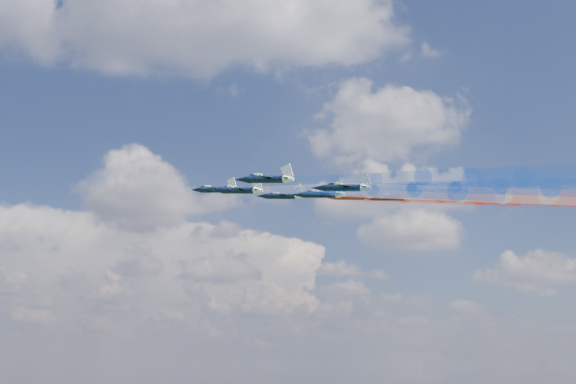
# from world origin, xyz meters

# --- Properties ---
(jet_lead) EXTENTS (16.39, 15.40, 6.04)m
(jet_lead) POSITION_xyz_m (0.22, 10.11, 140.35)
(jet_lead) COLOR black
(trail_lead) EXTENTS (45.26, 25.67, 10.09)m
(trail_lead) POSITION_xyz_m (26.89, -2.99, 137.06)
(trail_lead) COLOR silver
(jet_inner_left) EXTENTS (16.39, 15.40, 6.04)m
(jet_inner_left) POSITION_xyz_m (6.78, -4.54, 136.52)
(jet_inner_left) COLOR black
(trail_inner_left) EXTENTS (45.26, 25.67, 10.09)m
(trail_inner_left) POSITION_xyz_m (33.44, -17.64, 133.23)
(trail_inner_left) COLOR blue
(jet_inner_right) EXTENTS (16.39, 15.40, 6.04)m
(jet_inner_right) POSITION_xyz_m (15.49, 13.29, 139.58)
(jet_inner_right) COLOR black
(trail_inner_right) EXTENTS (45.26, 25.67, 10.09)m
(trail_inner_right) POSITION_xyz_m (42.16, 0.19, 136.29)
(trail_inner_right) COLOR red
(jet_outer_left) EXTENTS (16.39, 15.40, 6.04)m
(jet_outer_left) POSITION_xyz_m (13.19, -21.53, 134.36)
(jet_outer_left) COLOR black
(trail_outer_left) EXTENTS (45.26, 25.67, 10.09)m
(trail_outer_left) POSITION_xyz_m (39.85, -34.63, 131.06)
(trail_outer_left) COLOR blue
(jet_center_third) EXTENTS (16.39, 15.40, 6.04)m
(jet_center_third) POSITION_xyz_m (24.00, -1.90, 136.21)
(jet_center_third) COLOR black
(trail_center_third) EXTENTS (45.26, 25.67, 10.09)m
(trail_center_third) POSITION_xyz_m (50.67, -15.00, 132.92)
(trail_center_third) COLOR silver
(jet_outer_right) EXTENTS (16.39, 15.40, 6.04)m
(jet_outer_right) POSITION_xyz_m (31.60, 14.50, 139.63)
(jet_outer_right) COLOR black
(trail_outer_right) EXTENTS (45.26, 25.67, 10.09)m
(trail_outer_right) POSITION_xyz_m (58.26, 1.40, 136.34)
(trail_outer_right) COLOR red
(jet_rear_left) EXTENTS (16.39, 15.40, 6.04)m
(jet_rear_left) POSITION_xyz_m (27.89, -15.64, 134.20)
(jet_rear_left) COLOR black
(trail_rear_left) EXTENTS (45.26, 25.67, 10.09)m
(trail_rear_left) POSITION_xyz_m (54.56, -28.74, 130.91)
(trail_rear_left) COLOR blue
(jet_rear_right) EXTENTS (16.39, 15.40, 6.04)m
(jet_rear_right) POSITION_xyz_m (39.11, 1.71, 136.43)
(jet_rear_right) COLOR black
(trail_rear_right) EXTENTS (45.26, 25.67, 10.09)m
(trail_rear_right) POSITION_xyz_m (65.77, -11.39, 133.13)
(trail_rear_right) COLOR red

